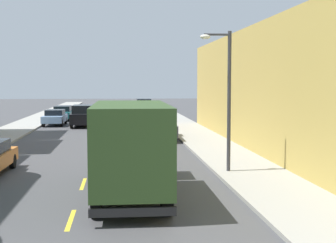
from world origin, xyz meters
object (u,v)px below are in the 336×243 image
(parked_pickup_charcoal, at_px, (160,127))
(parked_wagon_red, at_px, (154,120))
(parked_sedan_sky, at_px, (55,117))
(moving_black_sedan, at_px, (83,116))
(parked_sedan_silver, at_px, (146,112))
(delivery_box_truck, at_px, (130,143))
(parked_suv_white, at_px, (144,106))
(parked_wagon_teal, at_px, (63,113))
(street_lamp, at_px, (225,89))

(parked_pickup_charcoal, relative_size, parked_wagon_red, 1.13)
(parked_sedan_sky, height_order, moving_black_sedan, moving_black_sedan)
(parked_sedan_silver, height_order, parked_wagon_red, parked_wagon_red)
(delivery_box_truck, distance_m, parked_sedan_sky, 29.25)
(delivery_box_truck, height_order, parked_pickup_charcoal, delivery_box_truck)
(delivery_box_truck, bearing_deg, parked_sedan_sky, 102.37)
(moving_black_sedan, bearing_deg, parked_suv_white, 68.74)
(parked_sedan_sky, bearing_deg, parked_wagon_teal, 89.56)
(parked_wagon_red, relative_size, parked_wagon_teal, 0.99)
(parked_wagon_red, bearing_deg, parked_suv_white, 89.63)
(parked_pickup_charcoal, bearing_deg, parked_wagon_teal, 116.12)
(street_lamp, relative_size, parked_sedan_silver, 1.32)
(parked_sedan_silver, xyz_separation_m, parked_sedan_sky, (-8.75, -6.05, 0.00))
(parked_sedan_silver, height_order, moving_black_sedan, moving_black_sedan)
(parked_pickup_charcoal, bearing_deg, delivery_box_truck, -98.28)
(moving_black_sedan, bearing_deg, parked_pickup_charcoal, -59.36)
(parked_wagon_teal, height_order, moving_black_sedan, moving_black_sedan)
(street_lamp, bearing_deg, parked_suv_white, 92.15)
(parked_pickup_charcoal, xyz_separation_m, parked_wagon_teal, (-8.65, 17.65, -0.02))
(delivery_box_truck, relative_size, parked_pickup_charcoal, 1.53)
(parked_suv_white, bearing_deg, parked_wagon_red, -90.37)
(parked_wagon_red, xyz_separation_m, parked_suv_white, (0.12, 19.08, 0.18))
(street_lamp, distance_m, parked_wagon_red, 20.58)
(delivery_box_truck, bearing_deg, parked_sedan_silver, 85.89)
(parked_wagon_red, relative_size, parked_suv_white, 0.97)
(delivery_box_truck, xyz_separation_m, parked_wagon_red, (2.53, 23.88, -1.07))
(delivery_box_truck, relative_size, parked_sedan_sky, 1.80)
(delivery_box_truck, xyz_separation_m, moving_black_sedan, (-3.60, 26.90, -0.88))
(parked_sedan_silver, bearing_deg, parked_pickup_charcoal, -90.18)
(street_lamp, bearing_deg, parked_wagon_red, 94.51)
(street_lamp, distance_m, parked_wagon_teal, 32.62)
(parked_sedan_silver, distance_m, moving_black_sedan, 9.82)
(parked_pickup_charcoal, relative_size, moving_black_sedan, 1.11)
(parked_pickup_charcoal, height_order, parked_sedan_silver, parked_pickup_charcoal)
(parked_sedan_silver, xyz_separation_m, parked_wagon_red, (0.04, -10.72, 0.05))
(parked_wagon_red, distance_m, moving_black_sedan, 6.83)
(parked_suv_white, distance_m, moving_black_sedan, 17.24)
(parked_pickup_charcoal, bearing_deg, moving_black_sedan, 120.64)
(delivery_box_truck, height_order, parked_suv_white, delivery_box_truck)
(moving_black_sedan, bearing_deg, street_lamp, -71.67)
(delivery_box_truck, distance_m, parked_wagon_red, 24.04)
(delivery_box_truck, bearing_deg, moving_black_sedan, 97.62)
(parked_sedan_silver, distance_m, parked_suv_white, 8.36)
(parked_sedan_silver, xyz_separation_m, parked_suv_white, (0.16, 8.36, 0.24))
(street_lamp, relative_size, delivery_box_truck, 0.73)
(parked_sedan_silver, distance_m, parked_wagon_red, 10.72)
(delivery_box_truck, xyz_separation_m, parked_suv_white, (2.65, 42.96, -0.88))
(street_lamp, xyz_separation_m, parked_sedan_silver, (-1.64, 31.04, -2.90))
(delivery_box_truck, bearing_deg, street_lamp, 40.79)
(delivery_box_truck, distance_m, moving_black_sedan, 27.16)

